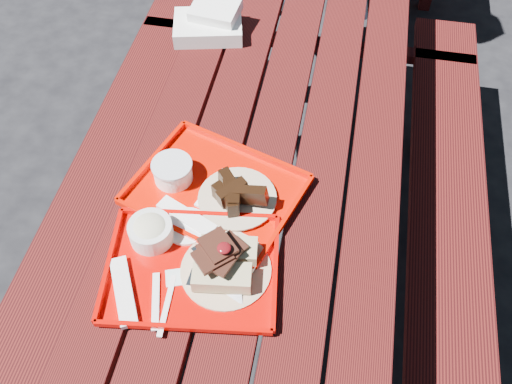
% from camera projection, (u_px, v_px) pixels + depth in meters
% --- Properties ---
extents(ground, '(60.00, 60.00, 0.00)m').
position_uv_depth(ground, '(263.00, 292.00, 2.17)').
color(ground, black).
rests_on(ground, ground).
extents(picnic_table_near, '(1.41, 2.40, 0.75)m').
position_uv_depth(picnic_table_near, '(265.00, 205.00, 1.73)').
color(picnic_table_near, '#4A110E').
rests_on(picnic_table_near, ground).
extents(near_tray, '(0.45, 0.37, 0.13)m').
position_uv_depth(near_tray, '(192.00, 257.00, 1.36)').
color(near_tray, '#C40601').
rests_on(near_tray, picnic_table_near).
extents(far_tray, '(0.50, 0.44, 0.07)m').
position_uv_depth(far_tray, '(212.00, 189.00, 1.50)').
color(far_tray, red).
rests_on(far_tray, picnic_table_near).
extents(white_cloth, '(0.26, 0.21, 0.09)m').
position_uv_depth(white_cloth, '(210.00, 22.00, 1.91)').
color(white_cloth, white).
rests_on(white_cloth, picnic_table_near).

